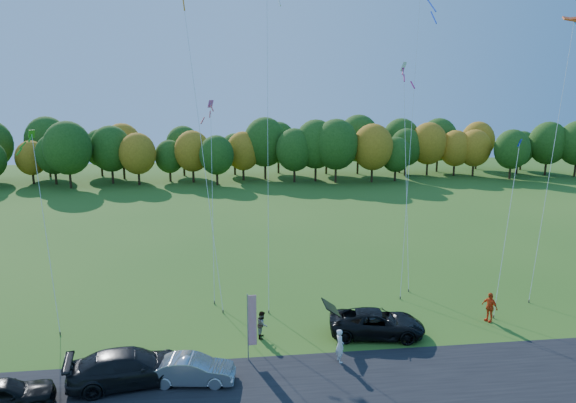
{
  "coord_description": "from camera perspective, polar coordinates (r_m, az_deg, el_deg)",
  "views": [
    {
      "loc": [
        -3.9,
        -26.16,
        13.86
      ],
      "look_at": [
        0.0,
        6.0,
        7.0
      ],
      "focal_mm": 32.0,
      "sensor_mm": 36.0,
      "label": 1
    }
  ],
  "objects": [
    {
      "name": "black_suv",
      "position": [
        31.06,
        9.84,
        -13.17
      ],
      "size": [
        5.82,
        3.37,
        1.52
      ],
      "primitive_type": "imported",
      "rotation": [
        0.0,
        0.0,
        1.41
      ],
      "color": "black",
      "rests_on": "ground"
    },
    {
      "name": "person_east",
      "position": [
        34.63,
        21.48,
        -10.85
      ],
      "size": [
        0.89,
        1.18,
        1.86
      ],
      "primitive_type": "imported",
      "rotation": [
        0.0,
        0.0,
        -1.12
      ],
      "color": "#EE4816",
      "rests_on": "ground"
    },
    {
      "name": "tree_line",
      "position": [
        82.43,
        -4.11,
        2.24
      ],
      "size": [
        116.0,
        12.0,
        10.0
      ],
      "primitive_type": null,
      "color": "#1E4711",
      "rests_on": "ground"
    },
    {
      "name": "person_tailgate_a",
      "position": [
        28.03,
        5.77,
        -15.63
      ],
      "size": [
        0.54,
        0.72,
        1.81
      ],
      "primitive_type": "imported",
      "rotation": [
        0.0,
        0.0,
        1.74
      ],
      "color": "white",
      "rests_on": "ground"
    },
    {
      "name": "kite_delta_red",
      "position": [
        35.76,
        -2.27,
        10.57
      ],
      "size": [
        2.96,
        10.22,
        24.84
      ],
      "color": "#4C3F33",
      "rests_on": "ground"
    },
    {
      "name": "kite_diamond_blue_low",
      "position": [
        36.33,
        23.17,
        -2.55
      ],
      "size": [
        3.69,
        4.68,
        11.07
      ],
      "color": "#4C3F33",
      "rests_on": "ground"
    },
    {
      "name": "feather_flag",
      "position": [
        27.54,
        -4.12,
        -12.99
      ],
      "size": [
        0.49,
        0.1,
        3.71
      ],
      "color": "#999999",
      "rests_on": "ground"
    },
    {
      "name": "kite_diamond_pink",
      "position": [
        37.97,
        -8.44,
        2.32
      ],
      "size": [
        1.01,
        9.0,
        13.64
      ],
      "color": "#4C3F33",
      "rests_on": "ground"
    },
    {
      "name": "silver_sedan",
      "position": [
        26.65,
        -10.57,
        -17.91
      ],
      "size": [
        4.25,
        1.92,
        1.35
      ],
      "primitive_type": "imported",
      "rotation": [
        0.0,
        0.0,
        1.45
      ],
      "color": "#AAA9AE",
      "rests_on": "ground"
    },
    {
      "name": "kite_parafoil_orange",
      "position": [
        40.5,
        13.58,
        8.09
      ],
      "size": [
        6.6,
        12.61,
        23.07
      ],
      "color": "#4C3F33",
      "rests_on": "ground"
    },
    {
      "name": "person_tailgate_b",
      "position": [
        30.45,
        -2.87,
        -13.47
      ],
      "size": [
        0.72,
        0.86,
        1.58
      ],
      "primitive_type": "imported",
      "rotation": [
        0.0,
        0.0,
        1.41
      ],
      "color": "gray",
      "rests_on": "ground"
    },
    {
      "name": "kite_diamond_green",
      "position": [
        35.0,
        -25.39,
        -2.63
      ],
      "size": [
        3.08,
        6.55,
        11.8
      ],
      "color": "#4C3F33",
      "rests_on": "ground"
    },
    {
      "name": "ground",
      "position": [
        29.86,
        1.44,
        -15.7
      ],
      "size": [
        160.0,
        160.0,
        0.0
      ],
      "primitive_type": "plane",
      "color": "#295917"
    },
    {
      "name": "asphalt_strip",
      "position": [
        26.42,
        2.77,
        -19.68
      ],
      "size": [
        90.0,
        6.0,
        0.01
      ],
      "primitive_type": "cube",
      "color": "black",
      "rests_on": "ground"
    },
    {
      "name": "kite_delta_blue",
      "position": [
        36.55,
        -9.99,
        9.4
      ],
      "size": [
        4.54,
        11.75,
        25.4
      ],
      "color": "#4C3F33",
      "rests_on": "ground"
    },
    {
      "name": "dark_truck_b",
      "position": [
        27.3,
        -29.32,
        -18.36
      ],
      "size": [
        4.81,
        2.97,
        1.53
      ],
      "primitive_type": "imported",
      "rotation": [
        0.0,
        0.0,
        1.85
      ],
      "color": "black",
      "rests_on": "ground"
    },
    {
      "name": "dark_truck_a",
      "position": [
        27.24,
        -17.21,
        -17.17
      ],
      "size": [
        6.13,
        3.31,
        1.69
      ],
      "primitive_type": "imported",
      "rotation": [
        0.0,
        0.0,
        1.74
      ],
      "color": "black",
      "rests_on": "ground"
    },
    {
      "name": "kite_parafoil_rainbow",
      "position": [
        40.54,
        27.35,
        4.74
      ],
      "size": [
        6.98,
        6.67,
        19.69
      ],
      "color": "#4C3F33",
      "rests_on": "ground"
    },
    {
      "name": "kite_diamond_white",
      "position": [
        39.25,
        12.98,
        3.27
      ],
      "size": [
        1.85,
        7.32,
        16.6
      ],
      "color": "#4C3F33",
      "rests_on": "ground"
    }
  ]
}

